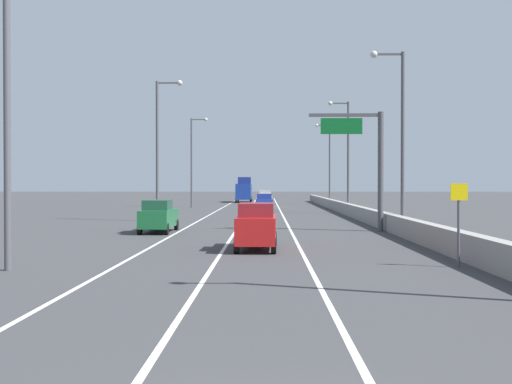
# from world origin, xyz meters

# --- Properties ---
(ground_plane) EXTENTS (320.00, 320.00, 0.00)m
(ground_plane) POSITION_xyz_m (0.00, 64.00, 0.00)
(ground_plane) COLOR #38383A
(lane_stripe_left) EXTENTS (0.16, 130.00, 0.00)m
(lane_stripe_left) POSITION_xyz_m (-5.50, 55.00, 0.00)
(lane_stripe_left) COLOR silver
(lane_stripe_left) RESTS_ON ground_plane
(lane_stripe_center) EXTENTS (0.16, 130.00, 0.00)m
(lane_stripe_center) POSITION_xyz_m (-2.00, 55.00, 0.00)
(lane_stripe_center) COLOR silver
(lane_stripe_center) RESTS_ON ground_plane
(lane_stripe_right) EXTENTS (0.16, 130.00, 0.00)m
(lane_stripe_right) POSITION_xyz_m (1.50, 55.00, 0.00)
(lane_stripe_right) COLOR silver
(lane_stripe_right) RESTS_ON ground_plane
(jersey_barrier_right) EXTENTS (0.60, 120.00, 1.10)m
(jersey_barrier_right) POSITION_xyz_m (7.72, 40.00, 0.55)
(jersey_barrier_right) COLOR gray
(jersey_barrier_right) RESTS_ON ground_plane
(overhead_sign_gantry) EXTENTS (4.68, 0.36, 7.50)m
(overhead_sign_gantry) POSITION_xyz_m (6.38, 32.32, 4.73)
(overhead_sign_gantry) COLOR #47474C
(overhead_sign_gantry) RESTS_ON ground_plane
(speed_advisory_sign) EXTENTS (0.60, 0.11, 3.00)m
(speed_advisory_sign) POSITION_xyz_m (6.82, 15.54, 1.76)
(speed_advisory_sign) COLOR #4C4C51
(speed_advisory_sign) RESTS_ON ground_plane
(lamp_post_right_second) EXTENTS (2.14, 0.44, 11.24)m
(lamp_post_right_second) POSITION_xyz_m (8.19, 31.99, 6.39)
(lamp_post_right_second) COLOR #4C4C51
(lamp_post_right_second) RESTS_ON ground_plane
(lamp_post_right_third) EXTENTS (2.14, 0.44, 11.24)m
(lamp_post_right_third) POSITION_xyz_m (7.91, 55.50, 6.39)
(lamp_post_right_third) COLOR #4C4C51
(lamp_post_right_third) RESTS_ON ground_plane
(lamp_post_right_fourth) EXTENTS (2.14, 0.44, 11.24)m
(lamp_post_right_fourth) POSITION_xyz_m (8.45, 79.01, 6.39)
(lamp_post_right_fourth) COLOR #4C4C51
(lamp_post_right_fourth) RESTS_ON ground_plane
(lamp_post_left_near) EXTENTS (2.14, 0.44, 11.24)m
(lamp_post_left_near) POSITION_xyz_m (-8.73, 14.48, 6.39)
(lamp_post_left_near) COLOR #4C4C51
(lamp_post_left_near) RESTS_ON ground_plane
(lamp_post_left_mid) EXTENTS (2.14, 0.44, 11.24)m
(lamp_post_left_mid) POSITION_xyz_m (-8.52, 42.69, 6.39)
(lamp_post_left_mid) COLOR #4C4C51
(lamp_post_left_mid) RESTS_ON ground_plane
(lamp_post_left_far) EXTENTS (2.14, 0.44, 11.24)m
(lamp_post_left_far) POSITION_xyz_m (-9.19, 70.90, 6.39)
(lamp_post_left_far) COLOR #4C4C51
(lamp_post_left_far) RESTS_ON ground_plane
(car_red_0) EXTENTS (1.89, 4.54, 2.13)m
(car_red_0) POSITION_xyz_m (-0.49, 21.43, 1.06)
(car_red_0) COLOR red
(car_red_0) RESTS_ON ground_plane
(car_green_1) EXTENTS (1.81, 4.80, 2.00)m
(car_green_1) POSITION_xyz_m (-6.67, 31.26, 1.00)
(car_green_1) COLOR #196033
(car_green_1) RESTS_ON ground_plane
(car_white_2) EXTENTS (1.95, 4.43, 2.14)m
(car_white_2) POSITION_xyz_m (-0.24, 75.37, 1.06)
(car_white_2) COLOR white
(car_white_2) RESTS_ON ground_plane
(car_blue_3) EXTENTS (2.04, 4.72, 1.86)m
(car_blue_3) POSITION_xyz_m (-0.30, 63.77, 0.93)
(car_blue_3) COLOR #1E389E
(car_blue_3) RESTS_ON ground_plane
(box_truck) EXTENTS (2.47, 8.40, 4.07)m
(box_truck) POSITION_xyz_m (-3.65, 93.64, 1.85)
(box_truck) COLOR navy
(box_truck) RESTS_ON ground_plane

